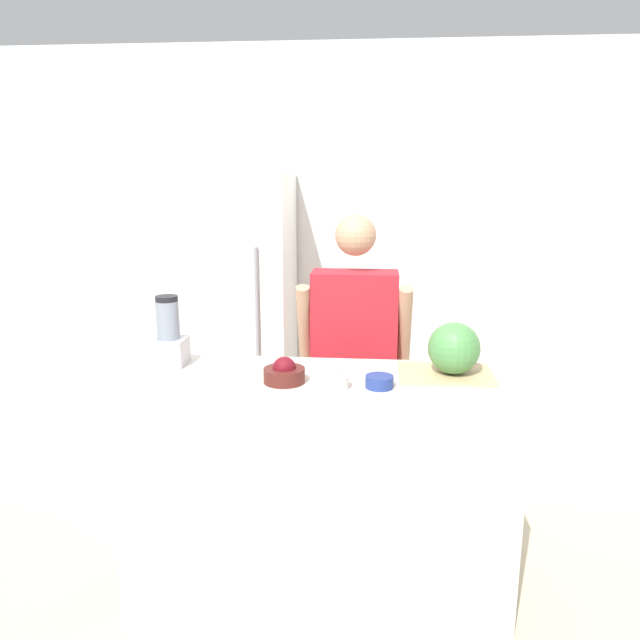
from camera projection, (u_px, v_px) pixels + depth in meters
name	position (u px, v px, depth m)	size (l,w,h in m)	color
ground_plane	(312.00, 628.00, 2.53)	(14.00, 14.00, 0.00)	beige
wall_back	(342.00, 251.00, 4.14)	(8.00, 0.06, 2.60)	white
counter_island	(319.00, 483.00, 2.73)	(1.60, 0.63, 0.96)	beige
refrigerator	(232.00, 319.00, 3.93)	(0.75, 0.66, 1.81)	white
person	(354.00, 366.00, 3.27)	(0.58, 0.26, 1.60)	gray
cutting_board	(445.00, 374.00, 2.67)	(0.40, 0.30, 0.01)	tan
watermelon	(454.00, 348.00, 2.63)	(0.22, 0.22, 0.22)	#4C8C47
bowl_cherries	(284.00, 373.00, 2.58)	(0.17, 0.17, 0.11)	#511E19
bowl_cream	(332.00, 379.00, 2.50)	(0.13, 0.13, 0.10)	white
bowl_small_blue	(379.00, 382.00, 2.52)	(0.11, 0.11, 0.05)	navy
blender	(169.00, 337.00, 2.80)	(0.15, 0.15, 0.32)	#B7B7BC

